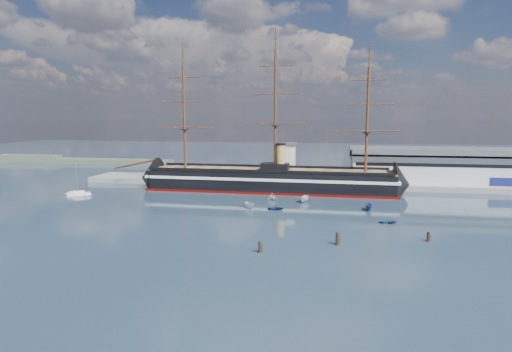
# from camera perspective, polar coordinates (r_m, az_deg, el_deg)

# --- Properties ---
(ground) EXTENTS (600.00, 600.00, 0.00)m
(ground) POSITION_cam_1_polar(r_m,az_deg,el_deg) (137.07, 1.96, -3.48)
(ground) COLOR #1A2B3D
(ground) RESTS_ON ground
(quay) EXTENTS (180.00, 18.00, 2.00)m
(quay) POSITION_cam_1_polar(r_m,az_deg,el_deg) (171.45, 6.93, -1.19)
(quay) COLOR slate
(quay) RESTS_ON ground
(warehouse) EXTENTS (63.00, 21.00, 11.60)m
(warehouse) POSITION_cam_1_polar(r_m,az_deg,el_deg) (178.59, 22.61, 1.20)
(warehouse) COLOR #B7BABC
(warehouse) RESTS_ON ground
(quay_tower) EXTENTS (5.00, 5.00, 15.00)m
(quay_tower) POSITION_cam_1_polar(r_m,az_deg,el_deg) (167.68, 4.54, 2.00)
(quay_tower) COLOR silver
(quay_tower) RESTS_ON ground
(shoreline) EXTENTS (120.00, 10.00, 4.00)m
(shoreline) POSITION_cam_1_polar(r_m,az_deg,el_deg) (278.39, -24.70, 1.98)
(shoreline) COLOR #3F4C38
(shoreline) RESTS_ON ground
(warship) EXTENTS (113.03, 17.94, 53.94)m
(warship) POSITION_cam_1_polar(r_m,az_deg,el_deg) (156.56, 1.18, -0.52)
(warship) COLOR black
(warship) RESTS_ON ground
(sailboat) EXTENTS (7.46, 4.88, 11.56)m
(sailboat) POSITION_cam_1_polar(r_m,az_deg,el_deg) (160.07, -22.55, -2.15)
(sailboat) COLOR silver
(sailboat) RESTS_ON ground
(motorboat_a) EXTENTS (5.94, 5.08, 2.31)m
(motorboat_a) POSITION_cam_1_polar(r_m,az_deg,el_deg) (127.43, -0.86, -4.36)
(motorboat_a) COLOR silver
(motorboat_a) RESTS_ON ground
(motorboat_b) EXTENTS (1.55, 3.02, 1.35)m
(motorboat_b) POSITION_cam_1_polar(r_m,az_deg,el_deg) (125.90, 2.62, -4.52)
(motorboat_b) COLOR navy
(motorboat_b) RESTS_ON ground
(motorboat_c) EXTENTS (6.59, 4.12, 2.48)m
(motorboat_c) POSITION_cam_1_polar(r_m,az_deg,el_deg) (137.68, 6.46, -3.47)
(motorboat_c) COLOR silver
(motorboat_c) RESTS_ON ground
(motorboat_d) EXTENTS (7.41, 5.83, 2.50)m
(motorboat_d) POSITION_cam_1_polar(r_m,az_deg,el_deg) (140.34, 2.17, -3.20)
(motorboat_d) COLOR silver
(motorboat_d) RESTS_ON ground
(motorboat_e) EXTENTS (1.13, 2.66, 1.23)m
(motorboat_e) POSITION_cam_1_polar(r_m,az_deg,el_deg) (115.35, 17.20, -6.05)
(motorboat_e) COLOR navy
(motorboat_e) RESTS_ON ground
(motorboat_f) EXTENTS (5.54, 2.07, 2.21)m
(motorboat_f) POSITION_cam_1_polar(r_m,az_deg,el_deg) (129.09, 14.79, -4.47)
(motorboat_f) COLOR navy
(motorboat_f) RESTS_ON ground
(piling_near_mid) EXTENTS (0.64, 0.64, 3.05)m
(piling_near_mid) POSITION_cam_1_polar(r_m,az_deg,el_deg) (87.64, 0.50, -10.17)
(piling_near_mid) COLOR black
(piling_near_mid) RESTS_ON ground
(piling_near_right) EXTENTS (0.64, 0.64, 3.50)m
(piling_near_right) POSITION_cam_1_polar(r_m,az_deg,el_deg) (93.99, 10.73, -9.04)
(piling_near_right) COLOR black
(piling_near_right) RESTS_ON ground
(piling_far_right) EXTENTS (0.64, 0.64, 2.85)m
(piling_far_right) POSITION_cam_1_polar(r_m,az_deg,el_deg) (102.26, 21.95, -8.09)
(piling_far_right) COLOR black
(piling_far_right) RESTS_ON ground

